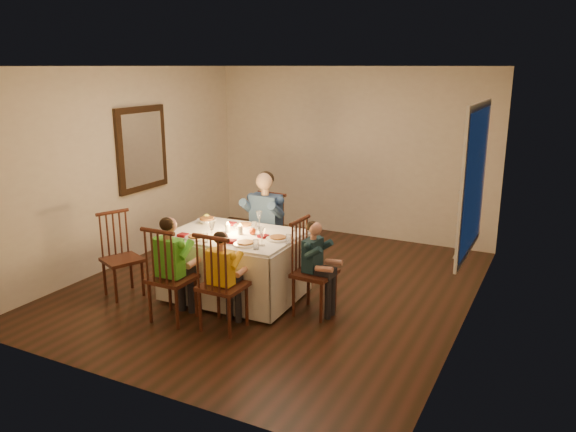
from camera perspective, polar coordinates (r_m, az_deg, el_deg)
The scene contains 26 objects.
ground at distance 6.92m, azimuth -1.39°, elevation -7.10°, with size 5.00×5.00×0.00m, color black.
wall_left at distance 7.85m, azimuth -16.14°, elevation 4.86°, with size 0.02×5.00×2.60m, color beige.
wall_right at distance 5.84m, azimuth 18.36°, elevation 1.34°, with size 0.02×5.00×2.60m, color beige.
wall_back at distance 8.79m, azimuth 6.35°, elevation 6.40°, with size 4.50×0.02×2.60m, color beige.
ceiling at distance 6.41m, azimuth -1.54°, elevation 14.98°, with size 5.00×5.00×0.00m, color white.
dining_table at distance 6.45m, azimuth -5.46°, elevation -3.64°, with size 1.50×1.10×0.74m.
chair_adult at distance 7.32m, azimuth -2.32°, elevation -5.84°, with size 0.43×0.41×1.04m, color #371A0F, non-canonical shape.
chair_near_left at distance 6.18m, azimuth -11.47°, elevation -10.23°, with size 0.43×0.41×1.04m, color #371A0F, non-canonical shape.
chair_near_right at distance 5.91m, azimuth -6.49°, elevation -11.24°, with size 0.43×0.41×1.04m, color #371A0F, non-canonical shape.
chair_end at distance 6.21m, azimuth 2.68°, elevation -9.81°, with size 0.43×0.41×1.04m, color #371A0F, non-canonical shape.
chair_extra at distance 6.92m, azimuth -16.23°, elevation -7.72°, with size 0.41×0.39×0.99m, color #371A0F, non-canonical shape.
adult at distance 7.32m, azimuth -2.32°, elevation -5.84°, with size 0.51×0.46×1.33m, color #31477B, non-canonical shape.
child_green at distance 6.18m, azimuth -11.47°, elevation -10.23°, with size 0.39×0.36×1.13m, color green, non-canonical shape.
child_yellow at distance 5.91m, azimuth -6.49°, elevation -11.24°, with size 0.34×0.31×1.04m, color gold, non-canonical shape.
child_teal at distance 6.21m, azimuth 2.68°, elevation -9.81°, with size 0.33×0.31×1.04m, color #17313B, non-canonical shape.
setting_adult at distance 6.64m, azimuth -4.43°, elevation -1.01°, with size 0.26×0.26×0.02m, color white.
setting_green at distance 6.25m, azimuth -9.28°, elevation -2.17°, with size 0.26×0.26×0.02m, color white.
setting_yellow at distance 5.97m, azimuth -4.33°, elevation -2.84°, with size 0.26×0.26×0.02m, color white.
setting_teal at distance 6.14m, azimuth -1.04°, elevation -2.31°, with size 0.26×0.26×0.02m, color white.
candle_left at distance 6.41m, azimuth -6.14°, elevation -1.25°, with size 0.06×0.06×0.10m, color silver.
candle_right at distance 6.33m, azimuth -4.88°, elevation -1.44°, with size 0.06×0.06×0.10m, color silver.
squash at distance 6.92m, azimuth -8.28°, elevation -0.15°, with size 0.09×0.09×0.09m, color #F7F941.
orange_fruit at distance 6.31m, azimuth -3.62°, elevation -1.55°, with size 0.08×0.08×0.08m, color #F75714.
serving_bowl at distance 6.83m, azimuth -8.24°, elevation -0.50°, with size 0.22×0.22×0.05m, color white.
wall_mirror at distance 8.01m, azimuth -14.61°, elevation 6.62°, with size 0.06×0.95×1.15m.
window_blinds at distance 5.90m, azimuth 18.25°, elevation 3.47°, with size 0.07×1.34×1.54m.
Camera 1 is at (3.05, -5.64, 2.61)m, focal length 35.00 mm.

